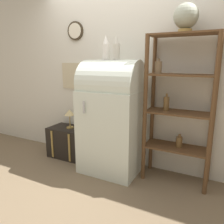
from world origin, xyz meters
The scene contains 9 objects.
ground_plane centered at (0.00, 0.00, 0.00)m, with size 12.00×12.00×0.00m, color #7A664C.
wall_back centered at (-0.01, 0.57, 1.35)m, with size 7.00×0.09×2.70m.
refrigerator centered at (0.00, 0.24, 0.77)m, with size 0.77×0.66×1.50m.
suitcase_trunk centered at (-0.80, 0.32, 0.24)m, with size 0.60×0.40×0.47m.
shelf_unit centered at (0.84, 0.35, 1.00)m, with size 0.79×0.36×1.78m.
globe centered at (0.85, 0.34, 1.95)m, with size 0.27×0.27×0.31m.
vase_left centered at (-0.08, 0.23, 1.64)m, with size 0.09×0.09×0.30m.
vase_center centered at (0.06, 0.24, 1.63)m, with size 0.09×0.09×0.29m.
desk_lamp centered at (-0.77, 0.32, 0.70)m, with size 0.15×0.15×0.29m.
Camera 1 is at (1.29, -2.27, 1.48)m, focal length 35.00 mm.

